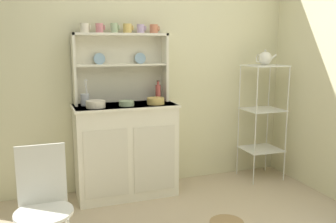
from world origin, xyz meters
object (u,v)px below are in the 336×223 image
at_px(wire_chair, 43,199).
at_px(bakers_rack, 263,108).
at_px(utensil_jar, 85,99).
at_px(porcelain_teapot, 265,58).
at_px(hutch_cabinet, 126,149).
at_px(hutch_shelf_unit, 120,62).
at_px(bowl_mixing_large, 96,104).
at_px(jam_bottle, 158,93).
at_px(cup_cream_0, 85,28).

bearing_deg(wire_chair, bakers_rack, 6.21).
bearing_deg(utensil_jar, porcelain_teapot, -3.33).
bearing_deg(hutch_cabinet, hutch_shelf_unit, 90.00).
bearing_deg(hutch_cabinet, porcelain_teapot, -1.22).
distance_m(hutch_cabinet, hutch_shelf_unit, 0.85).
bearing_deg(bowl_mixing_large, hutch_cabinet, 14.36).
height_order(utensil_jar, porcelain_teapot, porcelain_teapot).
height_order(hutch_cabinet, bowl_mixing_large, bowl_mixing_large).
relative_size(hutch_shelf_unit, utensil_jar, 3.66).
height_order(hutch_cabinet, hutch_shelf_unit, hutch_shelf_unit).
relative_size(hutch_shelf_unit, jam_bottle, 4.29).
distance_m(cup_cream_0, utensil_jar, 0.66).
height_order(jam_bottle, utensil_jar, utensil_jar).
bearing_deg(cup_cream_0, bakers_rack, -4.77).
bearing_deg(porcelain_teapot, jam_bottle, 174.15).
xyz_separation_m(bakers_rack, jam_bottle, (-1.16, 0.12, 0.21)).
height_order(bakers_rack, wire_chair, bakers_rack).
bearing_deg(porcelain_teapot, bowl_mixing_large, -178.70).
height_order(bowl_mixing_large, porcelain_teapot, porcelain_teapot).
xyz_separation_m(hutch_shelf_unit, cup_cream_0, (-0.33, -0.04, 0.32)).
bearing_deg(porcelain_teapot, cup_cream_0, 175.23).
relative_size(jam_bottle, utensil_jar, 0.85).
relative_size(hutch_shelf_unit, bowl_mixing_large, 5.19).
bearing_deg(cup_cream_0, jam_bottle, -2.96).
bearing_deg(bowl_mixing_large, hutch_shelf_unit, 39.51).
distance_m(bakers_rack, porcelain_teapot, 0.54).
bearing_deg(utensil_jar, cup_cream_0, 57.56).
bearing_deg(hutch_cabinet, bakers_rack, -1.22).
xyz_separation_m(hutch_shelf_unit, bowl_mixing_large, (-0.29, -0.24, -0.36)).
distance_m(hutch_cabinet, porcelain_teapot, 1.75).
bearing_deg(utensil_jar, wire_chair, -109.91).
height_order(bowl_mixing_large, jam_bottle, jam_bottle).
height_order(bakers_rack, jam_bottle, bakers_rack).
bearing_deg(bakers_rack, jam_bottle, 174.15).
distance_m(jam_bottle, utensil_jar, 0.73).
bearing_deg(utensil_jar, bowl_mixing_large, -63.28).
xyz_separation_m(bakers_rack, wire_chair, (-2.30, -1.05, -0.27)).
relative_size(cup_cream_0, utensil_jar, 0.37).
relative_size(hutch_shelf_unit, bakers_rack, 0.73).
relative_size(wire_chair, bowl_mixing_large, 4.82).
relative_size(bowl_mixing_large, jam_bottle, 0.83).
height_order(wire_chair, jam_bottle, jam_bottle).
distance_m(hutch_cabinet, jam_bottle, 0.65).
distance_m(bowl_mixing_large, utensil_jar, 0.17).
xyz_separation_m(bakers_rack, bowl_mixing_large, (-1.81, -0.04, 0.15)).
bearing_deg(cup_cream_0, wire_chair, -110.42).
distance_m(wire_chair, jam_bottle, 1.71).
bearing_deg(bowl_mixing_large, cup_cream_0, 103.58).
xyz_separation_m(bakers_rack, utensil_jar, (-1.88, 0.11, 0.18)).
relative_size(wire_chair, porcelain_teapot, 3.66).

